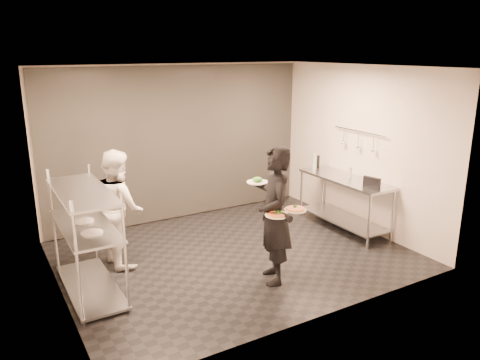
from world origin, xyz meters
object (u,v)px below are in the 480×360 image
pizza_plate_near (277,214)px  bottle_dark (318,162)px  chef (118,207)px  salad_plate (257,181)px  waiter (275,216)px  prep_counter (344,194)px  bottle_green (315,161)px  pos_monitor (372,183)px  pizza_plate_far (295,209)px  bottle_clear (350,172)px  pass_rack (86,235)px

pizza_plate_near → bottle_dark: bearing=40.8°
chef → salad_plate: bearing=-134.9°
waiter → salad_plate: waiter is taller
prep_counter → bottle_dark: (0.05, 0.80, 0.41)m
bottle_green → bottle_dark: (0.12, 0.06, -0.03)m
waiter → bottle_dark: waiter is taller
waiter → chef: 2.28m
pos_monitor → bottle_dark: bearing=68.5°
prep_counter → pizza_plate_far: 2.30m
prep_counter → pizza_plate_far: size_ratio=6.27×
bottle_green → bottle_dark: 0.14m
waiter → pizza_plate_near: 0.22m
prep_counter → pizza_plate_near: 2.52m
bottle_clear → salad_plate: bearing=-164.2°
waiter → pos_monitor: bearing=118.0°
prep_counter → bottle_clear: 0.40m
prep_counter → bottle_green: (-0.07, 0.74, 0.44)m
pizza_plate_near → bottle_dark: 2.98m
chef → bottle_dark: bearing=-91.7°
chef → bottle_dark: size_ratio=7.41×
pizza_plate_near → bottle_dark: bottle_dark is taller
waiter → chef: waiter is taller
chef → pizza_plate_far: (1.79, -1.81, 0.20)m
pos_monitor → bottle_dark: bottle_dark is taller
pass_rack → pizza_plate_far: size_ratio=5.57×
pos_monitor → prep_counter: bearing=65.4°
waiter → bottle_dark: bearing=150.2°
bottle_green → waiter: bearing=-140.1°
pos_monitor → bottle_clear: 0.72m
bottle_clear → pizza_plate_near: bearing=-153.9°
pass_rack → pizza_plate_far: 2.68m
waiter → salad_plate: size_ratio=6.51×
bottle_green → bottle_dark: bearing=25.5°
pizza_plate_far → bottle_clear: (2.01, 1.14, -0.04)m
pass_rack → salad_plate: 2.30m
bottle_clear → bottle_dark: bottle_dark is taller
pass_rack → pos_monitor: 4.28m
pos_monitor → bottle_clear: bearing=59.1°
salad_plate → pos_monitor: bearing=-1.3°
chef → bottle_clear: chef is taller
pizza_plate_near → pos_monitor: bearing=11.5°
pizza_plate_far → pos_monitor: size_ratio=1.03×
pizza_plate_near → pizza_plate_far: size_ratio=1.05×
pizza_plate_far → bottle_green: bottle_green is taller
chef → bottle_dark: (3.78, 0.16, 0.19)m
pass_rack → pizza_plate_near: (2.13, -1.14, 0.25)m
pos_monitor → bottle_dark: 1.53m
bottle_dark → bottle_clear: bearing=-88.2°
pos_monitor → bottle_green: size_ratio=0.97×
pizza_plate_near → salad_plate: 0.57m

